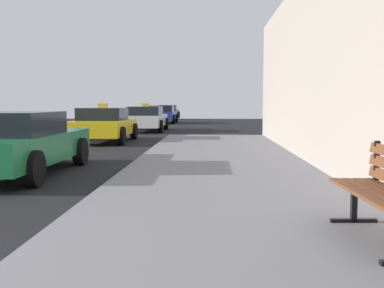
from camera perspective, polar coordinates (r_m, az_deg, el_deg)
car_green at (r=9.96m, az=-20.67°, el=0.14°), size 1.93×4.50×1.27m
car_yellow at (r=17.52m, az=-10.75°, el=2.35°), size 1.99×4.10×1.43m
car_white at (r=23.98m, az=-5.69°, el=3.12°), size 2.00×4.57×1.43m
car_blue at (r=33.75m, az=-3.69°, el=3.69°), size 2.07×4.49×1.27m
car_black at (r=43.14m, az=-2.94°, el=3.98°), size 1.96×4.26×1.27m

